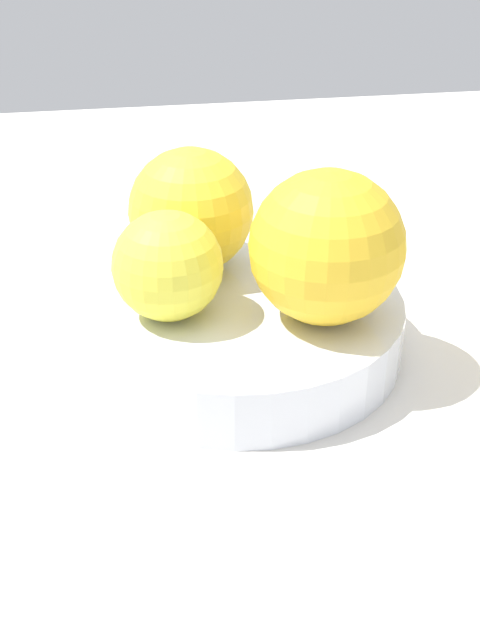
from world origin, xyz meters
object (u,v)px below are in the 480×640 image
Objects in this scene: fruit_bowl at (240,326)px; orange_in_bowl_1 at (168,266)px; orange_in_bowl_2 at (327,247)px; orange_in_bowl_0 at (191,210)px.

orange_in_bowl_1 is (1.09, -4.27, 5.00)cm from fruit_bowl.
orange_in_bowl_2 is at bearing 58.24° from fruit_bowl.
fruit_bowl is 6.67cm from orange_in_bowl_1.
orange_in_bowl_2 reaches higher than orange_in_bowl_0.
orange_in_bowl_2 is at bearing 79.46° from orange_in_bowl_1.
orange_in_bowl_0 is 6.27cm from orange_in_bowl_1.
orange_in_bowl_0 reaches higher than fruit_bowl.
orange_in_bowl_2 is at bearing 41.38° from orange_in_bowl_0.
orange_in_bowl_2 reaches higher than orange_in_bowl_1.
orange_in_bowl_1 is at bearing -19.06° from orange_in_bowl_0.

